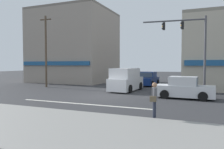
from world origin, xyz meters
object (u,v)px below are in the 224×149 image
van_waiting_far (126,80)px  sedan_parked_curbside (184,89)px  sedan_crossing_center (148,79)px  pedestrian_foreground_with_bag (154,98)px  utility_pole_near_left (46,50)px  traffic_light_mast (192,43)px

van_waiting_far → sedan_parked_curbside: bearing=-26.1°
sedan_crossing_center → pedestrian_foreground_with_bag: (3.89, -15.65, 0.24)m
utility_pole_near_left → sedan_parked_curbside: (14.53, -2.62, -3.29)m
utility_pole_near_left → sedan_parked_curbside: utility_pole_near_left is taller
utility_pole_near_left → sedan_parked_curbside: bearing=-10.2°
sedan_crossing_center → utility_pole_near_left: bearing=-148.6°
sedan_crossing_center → pedestrian_foreground_with_bag: size_ratio=2.50×
van_waiting_far → sedan_parked_curbside: size_ratio=1.13×
utility_pole_near_left → pedestrian_foreground_with_bag: 17.06m
sedan_parked_curbside → sedan_crossing_center: size_ratio=1.00×
sedan_parked_curbside → sedan_crossing_center: (-4.66, 8.66, 0.00)m
utility_pole_near_left → traffic_light_mast: bearing=-3.6°
traffic_light_mast → van_waiting_far: 6.66m
traffic_light_mast → sedan_parked_curbside: bearing=-103.1°
utility_pole_near_left → traffic_light_mast: 14.95m
sedan_parked_curbside → van_waiting_far: bearing=153.9°
sedan_crossing_center → traffic_light_mast: bearing=-54.1°
van_waiting_far → sedan_parked_curbside: van_waiting_far is taller
utility_pole_near_left → traffic_light_mast: size_ratio=1.24×
van_waiting_far → pedestrian_foreground_with_bag: bearing=-64.4°
van_waiting_far → pedestrian_foreground_with_bag: (4.61, -9.64, -0.05)m
traffic_light_mast → sedan_parked_curbside: 3.87m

